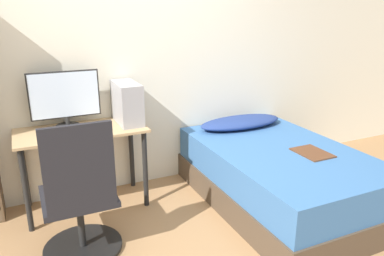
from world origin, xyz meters
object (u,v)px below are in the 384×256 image
keyboard (70,134)px  pc_tower (127,103)px  office_chair (80,207)px  monitor (65,97)px  bed (279,176)px

keyboard → pc_tower: 0.56m
office_chair → monitor: bearing=85.9°
office_chair → pc_tower: (0.57, 0.74, 0.52)m
office_chair → keyboard: bearing=85.6°
office_chair → pc_tower: pc_tower is taller
bed → keyboard: keyboard is taller
bed → pc_tower: pc_tower is taller
bed → office_chair: bearing=-178.7°
monitor → pc_tower: bearing=-13.5°
keyboard → pc_tower: size_ratio=0.86×
office_chair → pc_tower: 1.07m
monitor → pc_tower: size_ratio=1.38×
monitor → keyboard: monitor is taller
office_chair → bed: bearing=1.3°
bed → keyboard: bearing=161.7°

